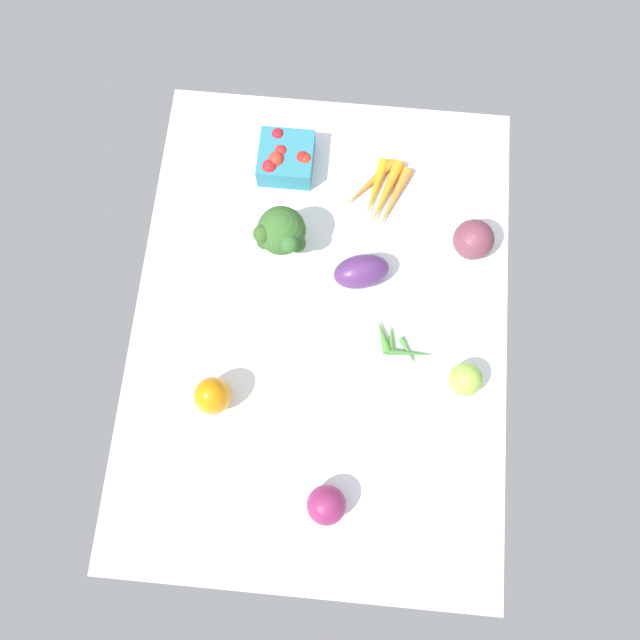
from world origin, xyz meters
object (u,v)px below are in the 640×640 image
Objects in this scene: bell_pepper_orange at (212,396)px; okra_pile at (396,344)px; heirloom_tomato_green at (465,380)px; red_onion_near_basket at (326,505)px; red_onion_center at (473,240)px; eggplant at (361,272)px; carrot_bunch at (381,192)px; broccoli_head at (281,232)px; berry_basket at (285,158)px.

okra_pile is at bearing -67.44° from bell_pepper_orange.
okra_pile is at bearing 64.11° from heirloom_tomato_green.
red_onion_center is (54.85, -25.33, 0.54)cm from red_onion_near_basket.
eggplant reaches higher than okra_pile.
carrot_bunch is at bearing 8.95° from okra_pile.
berry_basket is at bearing 4.23° from broccoli_head.
red_onion_near_basket is 0.79× the size of bell_pepper_orange.
berry_basket is 0.90× the size of okra_pile.
heirloom_tomato_green reaches higher than okra_pile.
bell_pepper_orange reaches higher than heirloom_tomato_green.
bell_pepper_orange is 61.14cm from red_onion_center.
red_onion_center is (-10.62, -19.30, 2.97)cm from carrot_bunch.
heirloom_tomato_green is 0.52× the size of broccoli_head.
broccoli_head is (5.23, 16.75, 4.18)cm from eggplant.
red_onion_center is (36.93, -48.72, -0.43)cm from bell_pepper_orange.
red_onion_near_basket is at bearing -110.32° from eggplant.
red_onion_near_basket is at bearing 160.80° from okra_pile.
eggplant is 30.36cm from berry_basket.
okra_pile is at bearing -75.67° from eggplant.
bell_pepper_orange reaches higher than red_onion_center.
carrot_bunch is 2.01× the size of red_onion_center.
red_onion_near_basket is 60.42cm from red_onion_center.
red_onion_near_basket is 35.72cm from heirloom_tomato_green.
bell_pepper_orange reaches higher than red_onion_near_basket.
red_onion_near_basket is at bearing 174.74° from carrot_bunch.
broccoli_head reaches higher than heirloom_tomato_green.
bell_pepper_orange reaches higher than berry_basket.
bell_pepper_orange is 1.10× the size of red_onion_center.
berry_basket is 1.25× the size of bell_pepper_orange.
okra_pile is at bearing -127.23° from broccoli_head.
heirloom_tomato_green is at bearing -123.56° from broccoli_head.
heirloom_tomato_green is at bearing 178.86° from red_onion_center.
okra_pile is (14.39, -34.64, -3.80)cm from bell_pepper_orange.
heirloom_tomato_green reaches higher than carrot_bunch.
bell_pepper_orange reaches higher than carrot_bunch.
heirloom_tomato_green is 0.57× the size of berry_basket.
eggplant is 29.76cm from heirloom_tomato_green.
broccoli_head reaches higher than red_onion_center.
red_onion_center is (8.78, -22.32, 0.74)cm from eggplant.
eggplant is at bearing 111.48° from red_onion_center.
broccoli_head is 39.38cm from red_onion_center.
berry_basket is 1.38× the size of red_onion_center.
bell_pepper_orange is at bearing 52.54° from red_onion_near_basket.
red_onion_near_basket is 0.43× the size of carrot_bunch.
bell_pepper_orange is (-28.15, 26.40, 1.17)cm from eggplant.
carrot_bunch is 1.32× the size of okra_pile.
broccoli_head reaches higher than red_onion_near_basket.
berry_basket is 0.69× the size of carrot_bunch.
berry_basket is at bearing 34.73° from okra_pile.
broccoli_head is at bearing 95.20° from red_onion_center.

